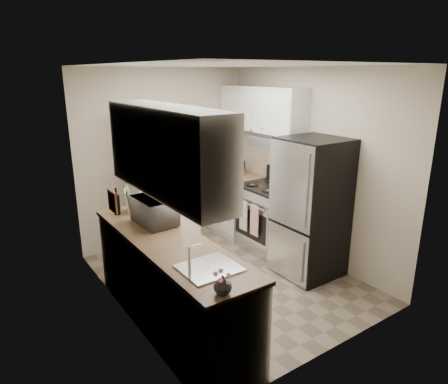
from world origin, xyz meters
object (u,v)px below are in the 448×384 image
(toaster_oven, at_px, (230,166))
(electric_range, at_px, (269,217))
(pantry_cabinet, at_px, (162,179))
(wine_bottle, at_px, (117,202))
(refrigerator, at_px, (311,208))
(microwave, at_px, (155,211))

(toaster_oven, bearing_deg, electric_range, -79.41)
(pantry_cabinet, bearing_deg, electric_range, -38.22)
(toaster_oven, bearing_deg, pantry_cabinet, -170.32)
(pantry_cabinet, xyz_separation_m, wine_bottle, (-0.94, -0.81, 0.06))
(refrigerator, xyz_separation_m, wine_bottle, (-2.08, 0.91, 0.21))
(pantry_cabinet, xyz_separation_m, electric_range, (1.17, -0.93, -0.52))
(refrigerator, height_order, toaster_oven, refrigerator)
(pantry_cabinet, distance_m, wine_bottle, 1.24)
(pantry_cabinet, relative_size, electric_range, 1.77)
(electric_range, distance_m, microwave, 2.01)
(pantry_cabinet, distance_m, toaster_oven, 1.16)
(electric_range, xyz_separation_m, toaster_oven, (-0.01, 0.92, 0.56))
(toaster_oven, bearing_deg, microwave, -135.55)
(pantry_cabinet, xyz_separation_m, microwave, (-0.71, -1.30, 0.06))
(pantry_cabinet, bearing_deg, toaster_oven, -0.03)
(pantry_cabinet, height_order, toaster_oven, pantry_cabinet)
(electric_range, relative_size, wine_bottle, 4.08)
(refrigerator, bearing_deg, pantry_cabinet, 123.46)
(pantry_cabinet, height_order, microwave, pantry_cabinet)
(wine_bottle, relative_size, toaster_oven, 0.70)
(pantry_cabinet, relative_size, microwave, 4.02)
(refrigerator, distance_m, toaster_oven, 1.73)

